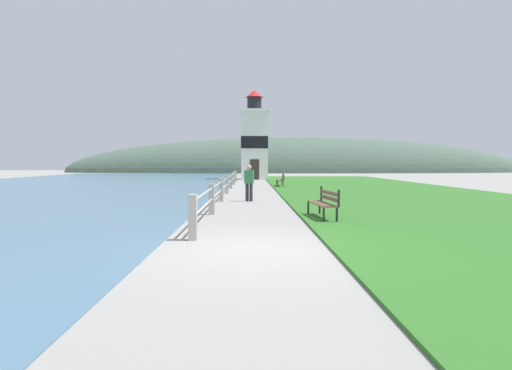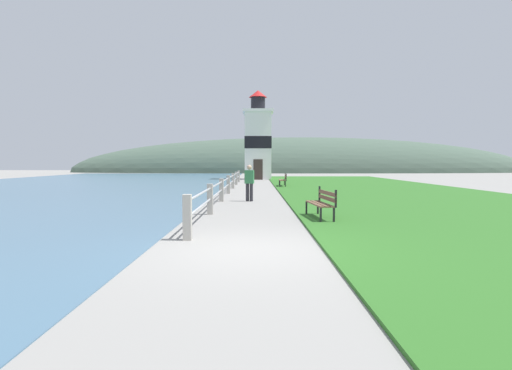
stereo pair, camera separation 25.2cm
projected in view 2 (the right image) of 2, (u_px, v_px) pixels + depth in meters
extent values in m
plane|color=gray|center=(246.00, 250.00, 7.69)|extent=(160.00, 160.00, 0.00)
cube|color=#2D6623|center=(378.00, 191.00, 23.42)|extent=(12.00, 47.17, 0.06)
cube|color=#476B84|center=(13.00, 191.00, 23.32)|extent=(24.00, 75.46, 0.01)
cube|color=#A8A399|center=(185.00, 217.00, 8.65)|extent=(0.18, 0.18, 1.00)
cube|color=#A8A399|center=(208.00, 199.00, 12.94)|extent=(0.18, 0.18, 1.00)
cube|color=#A8A399|center=(219.00, 190.00, 17.22)|extent=(0.18, 0.18, 1.00)
cube|color=#A8A399|center=(226.00, 185.00, 21.50)|extent=(0.18, 0.18, 1.00)
cube|color=#A8A399|center=(231.00, 181.00, 25.78)|extent=(0.18, 0.18, 1.00)
cube|color=#A8A399|center=(234.00, 178.00, 30.06)|extent=(0.18, 0.18, 1.00)
cube|color=#A8A399|center=(237.00, 176.00, 34.34)|extent=(0.18, 0.18, 1.00)
cylinder|color=#B2B2B7|center=(226.00, 178.00, 21.48)|extent=(0.06, 25.73, 0.06)
cylinder|color=#B2B2B7|center=(226.00, 185.00, 21.50)|extent=(0.06, 25.73, 0.06)
cube|color=brown|center=(312.00, 204.00, 11.77)|extent=(0.29, 1.78, 0.04)
cube|color=brown|center=(317.00, 204.00, 11.78)|extent=(0.29, 1.78, 0.04)
cube|color=brown|center=(322.00, 204.00, 11.80)|extent=(0.29, 1.78, 0.04)
cube|color=brown|center=(325.00, 193.00, 11.79)|extent=(0.23, 1.77, 0.11)
cube|color=brown|center=(325.00, 198.00, 11.80)|extent=(0.23, 1.77, 0.11)
cube|color=black|center=(319.00, 216.00, 10.92)|extent=(0.05, 0.05, 0.45)
cube|color=black|center=(304.00, 209.00, 12.63)|extent=(0.05, 0.05, 0.45)
cube|color=black|center=(332.00, 216.00, 10.96)|extent=(0.05, 0.05, 0.45)
cube|color=black|center=(316.00, 209.00, 12.67)|extent=(0.05, 0.05, 0.45)
cube|color=black|center=(334.00, 199.00, 10.94)|extent=(0.05, 0.05, 0.49)
cube|color=black|center=(317.00, 194.00, 12.65)|extent=(0.05, 0.05, 0.49)
cube|color=brown|center=(278.00, 180.00, 27.65)|extent=(0.18, 1.98, 0.04)
cube|color=brown|center=(280.00, 180.00, 27.65)|extent=(0.18, 1.98, 0.04)
cube|color=brown|center=(282.00, 180.00, 27.64)|extent=(0.18, 1.98, 0.04)
cube|color=brown|center=(284.00, 175.00, 27.62)|extent=(0.12, 1.98, 0.11)
cube|color=brown|center=(284.00, 178.00, 27.63)|extent=(0.12, 1.98, 0.11)
cube|color=black|center=(278.00, 184.00, 26.70)|extent=(0.05, 0.05, 0.45)
cube|color=black|center=(277.00, 183.00, 28.63)|extent=(0.05, 0.05, 0.45)
cube|color=black|center=(283.00, 184.00, 26.69)|extent=(0.05, 0.05, 0.45)
cube|color=black|center=(282.00, 183.00, 28.62)|extent=(0.05, 0.05, 0.45)
cube|color=black|center=(284.00, 177.00, 26.66)|extent=(0.05, 0.05, 0.49)
cube|color=black|center=(283.00, 176.00, 28.59)|extent=(0.05, 0.05, 0.49)
cube|color=white|center=(256.00, 146.00, 40.09)|extent=(2.61, 2.61, 6.65)
cube|color=black|center=(256.00, 143.00, 40.07)|extent=(2.65, 2.65, 1.20)
cube|color=white|center=(256.00, 112.00, 39.89)|extent=(3.00, 3.00, 0.25)
cylinder|color=black|center=(256.00, 104.00, 39.85)|extent=(1.43, 1.43, 1.28)
cone|color=red|center=(256.00, 94.00, 39.80)|extent=(1.79, 1.79, 0.70)
cube|color=#332823|center=(256.00, 170.00, 38.90)|extent=(0.90, 0.06, 2.00)
cylinder|color=#28282D|center=(245.00, 192.00, 17.38)|extent=(0.15, 0.15, 0.77)
cylinder|color=#28282D|center=(249.00, 192.00, 17.34)|extent=(0.15, 0.15, 0.77)
cube|color=#337A47|center=(247.00, 177.00, 17.32)|extent=(0.42, 0.28, 0.58)
sphere|color=tan|center=(247.00, 167.00, 17.30)|extent=(0.21, 0.21, 0.21)
ellipsoid|color=#475B4C|center=(299.00, 172.00, 69.08)|extent=(80.00, 16.00, 12.00)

